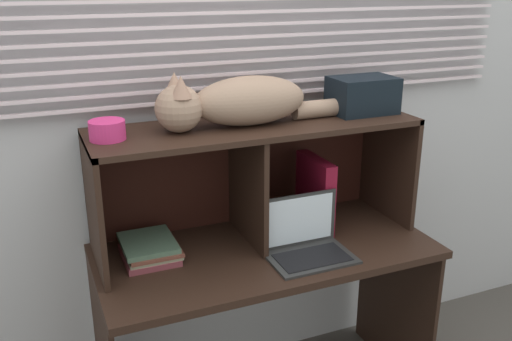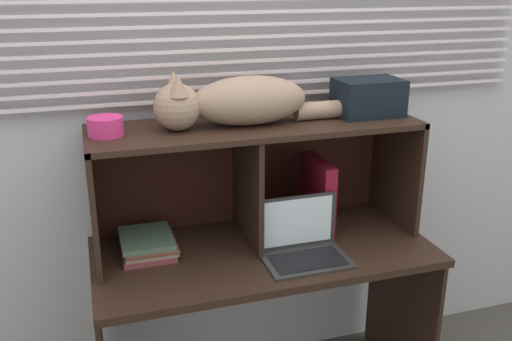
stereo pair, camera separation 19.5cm
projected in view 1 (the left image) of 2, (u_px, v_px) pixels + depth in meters
The scene contains 9 objects.
back_panel_with_blinds at pixel (233, 101), 2.32m from camera, with size 4.40×0.08×2.50m.
desk at pixel (266, 282), 2.24m from camera, with size 1.30×0.61×0.74m.
hutch_shelf_unit at pixel (251, 158), 2.20m from camera, with size 1.26×0.39×0.47m.
cat at pixel (236, 102), 2.06m from camera, with size 0.77×0.20×0.21m.
laptop at pixel (306, 243), 2.12m from camera, with size 0.32×0.22×0.22m.
binder_upright at pixel (315, 193), 2.32m from camera, with size 0.05×0.26×0.30m, color maroon.
book_stack at pixel (150, 249), 2.11m from camera, with size 0.21×0.24×0.07m.
small_basket at pixel (107, 130), 1.91m from camera, with size 0.12×0.12×0.07m, color #D22F73.
storage_box at pixel (362, 95), 2.27m from camera, with size 0.26×0.18×0.15m, color black.
Camera 1 is at (-0.80, -1.59, 1.75)m, focal length 39.45 mm.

